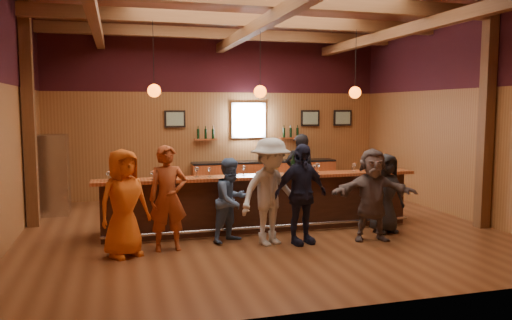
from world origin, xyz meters
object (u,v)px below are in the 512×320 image
object	(u,v)px
stainless_fridge	(52,175)
customer_orange	(124,203)
customer_redvest	(168,198)
customer_dark	(386,193)
back_bar_cabinet	(265,178)
customer_denim	(231,200)
ice_bucket	(273,168)
customer_white	(270,192)
customer_navy	(301,194)
customer_brown	(372,195)
bar_counter	(259,202)
bottle_a	(299,165)
bartender	(300,174)

from	to	relation	value
stainless_fridge	customer_orange	bearing A→B (deg)	-67.92
customer_orange	customer_redvest	bearing A→B (deg)	-15.59
customer_redvest	customer_dark	size ratio (longest dim) A/B	1.16
back_bar_cabinet	customer_denim	size ratio (longest dim) A/B	2.65
ice_bucket	customer_white	bearing A→B (deg)	-109.61
back_bar_cabinet	customer_redvest	size ratio (longest dim) A/B	2.25
customer_orange	customer_navy	world-z (taller)	customer_navy
customer_orange	customer_dark	distance (m)	4.85
customer_orange	customer_white	bearing A→B (deg)	-27.23
stainless_fridge	customer_brown	world-z (taller)	stainless_fridge
customer_denim	customer_navy	distance (m)	1.24
bar_counter	customer_orange	xyz separation A→B (m)	(-2.61, -1.26, 0.35)
customer_redvest	customer_dark	world-z (taller)	customer_redvest
back_bar_cabinet	bottle_a	distance (m)	3.84
back_bar_cabinet	customer_denim	xyz separation A→B (m)	(-1.94, -4.43, 0.28)
back_bar_cabinet	customer_brown	world-z (taller)	customer_brown
bar_counter	stainless_fridge	size ratio (longest dim) A/B	3.50
customer_brown	ice_bucket	xyz separation A→B (m)	(-1.52, 1.15, 0.39)
bar_counter	customer_denim	distance (m)	1.17
customer_redvest	customer_white	xyz separation A→B (m)	(1.75, -0.13, 0.05)
customer_orange	bartender	bearing A→B (deg)	2.97
stainless_fridge	ice_bucket	size ratio (longest dim) A/B	7.57
stainless_fridge	customer_brown	size ratio (longest dim) A/B	1.08
customer_orange	customer_denim	size ratio (longest dim) A/B	1.16
customer_brown	ice_bucket	world-z (taller)	customer_brown
bottle_a	stainless_fridge	bearing A→B (deg)	151.85
back_bar_cabinet	stainless_fridge	world-z (taller)	stainless_fridge
customer_white	customer_navy	world-z (taller)	customer_white
back_bar_cabinet	bartender	bearing A→B (deg)	-88.35
bar_counter	bartender	size ratio (longest dim) A/B	3.47
stainless_fridge	customer_redvest	world-z (taller)	stainless_fridge
customer_navy	customer_redvest	bearing A→B (deg)	162.12
customer_denim	customer_navy	xyz separation A→B (m)	(1.15, -0.46, 0.13)
customer_redvest	ice_bucket	xyz separation A→B (m)	(2.09, 0.80, 0.34)
customer_white	bar_counter	bearing A→B (deg)	63.61
back_bar_cabinet	customer_brown	size ratio (longest dim) A/B	2.39
customer_white	bartender	size ratio (longest dim) A/B	1.03
bottle_a	bartender	bearing A→B (deg)	68.45
stainless_fridge	customer_navy	world-z (taller)	stainless_fridge
customer_white	customer_dark	bearing A→B (deg)	-14.41
ice_bucket	stainless_fridge	bearing A→B (deg)	147.39
stainless_fridge	customer_white	distance (m)	5.42
customer_redvest	ice_bucket	size ratio (longest dim) A/B	7.47
stainless_fridge	bottle_a	world-z (taller)	stainless_fridge
bar_counter	back_bar_cabinet	size ratio (longest dim) A/B	1.57
stainless_fridge	customer_redvest	xyz separation A→B (m)	(2.22, -3.56, -0.01)
customer_white	customer_brown	distance (m)	1.87
ice_bucket	bottle_a	distance (m)	0.60
customer_denim	bottle_a	xyz separation A→B (m)	(1.53, 0.69, 0.50)
back_bar_cabinet	ice_bucket	xyz separation A→B (m)	(-0.99, -3.88, 0.75)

